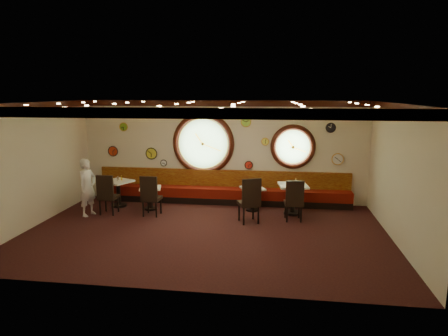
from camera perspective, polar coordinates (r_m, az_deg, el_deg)
floor at (r=10.11m, az=-2.70°, el=-9.18°), size 9.00×6.00×0.00m
ceiling at (r=9.50m, az=-2.87°, el=9.27°), size 9.00×6.00×0.02m
wall_back at (r=12.60m, az=-0.27°, el=2.34°), size 9.00×0.02×3.20m
wall_front at (r=6.83m, az=-7.44°, el=-5.01°), size 9.00×0.02×3.20m
wall_left at (r=11.39m, az=-25.63°, el=0.37°), size 0.02×6.00×3.20m
wall_right at (r=9.90m, az=23.75°, el=-0.90°), size 0.02×6.00×3.20m
molding_back at (r=12.42m, az=-0.31°, el=9.22°), size 9.00×0.10×0.18m
molding_front at (r=6.63m, az=-7.64°, el=7.77°), size 9.00×0.10×0.18m
molding_left at (r=11.22m, az=-26.04°, el=7.97°), size 0.10×6.00×0.18m
molding_right at (r=9.72m, az=24.14°, el=7.86°), size 0.10×6.00×0.18m
banquette_base at (r=12.64m, az=-0.45°, el=-4.59°), size 8.00×0.55×0.20m
banquette_seat at (r=12.57m, az=-0.45°, el=-3.49°), size 8.00×0.55×0.30m
banquette_back at (r=12.69m, az=-0.31°, el=-1.49°), size 8.00×0.10×0.55m
porthole_left_glass at (r=12.66m, az=-2.97°, el=3.51°), size 1.66×0.02×1.66m
porthole_left_frame at (r=12.64m, az=-2.98°, el=3.50°), size 1.98×0.18×1.98m
porthole_left_ring at (r=12.61m, az=-3.01°, el=3.49°), size 1.61×0.03×1.61m
porthole_right_glass at (r=12.45m, az=9.81°, el=3.01°), size 1.10×0.02×1.10m
porthole_right_frame at (r=12.43m, az=9.82°, el=3.00°), size 1.38×0.18×1.38m
porthole_right_ring at (r=12.40m, az=9.82°, el=2.99°), size 1.09×0.03×1.09m
wall_clock_0 at (r=13.55m, az=-15.56°, el=2.33°), size 0.32×0.03×0.32m
wall_clock_1 at (r=12.44m, az=15.00°, el=5.58°), size 0.28×0.03×0.28m
wall_clock_2 at (r=13.31m, az=-14.14°, el=5.72°), size 0.26×0.03×0.26m
wall_clock_3 at (r=13.03m, az=-8.60°, el=0.72°), size 0.20×0.03×0.20m
wall_clock_4 at (r=12.53m, az=3.55°, el=0.43°), size 0.24×0.03×0.24m
wall_clock_5 at (r=12.39m, az=5.90°, el=3.78°), size 0.22×0.03×0.22m
wall_clock_6 at (r=12.58m, az=15.92°, el=1.23°), size 0.34×0.03×0.34m
wall_clock_7 at (r=13.10m, az=-10.32°, el=2.05°), size 0.36×0.03×0.36m
wall_clock_8 at (r=12.37m, az=3.16°, el=6.60°), size 0.30×0.03×0.30m
table_a at (r=12.60m, az=-14.85°, el=-3.08°), size 0.97×0.97×0.81m
table_b at (r=12.09m, az=-10.45°, el=-3.87°), size 0.76×0.76×0.68m
table_c at (r=11.80m, az=4.09°, el=-4.02°), size 0.83×0.83×0.70m
table_d at (r=11.58m, az=9.80°, el=-3.88°), size 0.89×0.89×0.87m
chair_a at (r=11.80m, az=-16.39°, el=-3.30°), size 0.49×0.49×0.72m
chair_b at (r=11.36m, az=-10.49°, el=-3.57°), size 0.51×0.51×0.72m
chair_c at (r=10.58m, az=3.75°, el=-4.25°), size 0.68×0.68×0.77m
chair_d at (r=10.90m, az=9.99°, el=-4.23°), size 0.53×0.53×0.71m
condiment_a_salt at (r=12.63m, az=-14.88°, el=-1.40°), size 0.04×0.04×0.11m
condiment_b_salt at (r=12.06m, az=-10.78°, el=-2.47°), size 0.03×0.03×0.09m
condiment_c_salt at (r=11.78m, az=3.78°, el=-2.53°), size 0.03×0.03×0.09m
condiment_d_salt at (r=11.48m, az=9.52°, el=-2.08°), size 0.04×0.04×0.11m
condiment_a_pepper at (r=12.55m, az=-15.00°, el=-1.49°), size 0.04×0.04×0.11m
condiment_b_pepper at (r=11.96m, az=-10.27°, el=-2.57°), size 0.03×0.03×0.09m
condiment_c_pepper at (r=11.72m, az=3.94°, el=-2.61°), size 0.03×0.03×0.09m
condiment_d_pepper at (r=11.46m, az=9.74°, el=-2.11°), size 0.04×0.04×0.11m
condiment_a_bottle at (r=12.54m, az=-14.43°, el=-1.38°), size 0.05×0.05×0.15m
condiment_b_bottle at (r=12.04m, az=-9.76°, el=-2.34°), size 0.04×0.04×0.14m
condiment_c_bottle at (r=11.80m, az=4.58°, el=-2.40°), size 0.04×0.04×0.14m
condiment_d_bottle at (r=11.63m, az=10.21°, el=-1.85°), size 0.04×0.04×0.14m
waiter at (r=11.88m, az=-18.90°, el=-2.63°), size 0.55×0.68×1.63m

